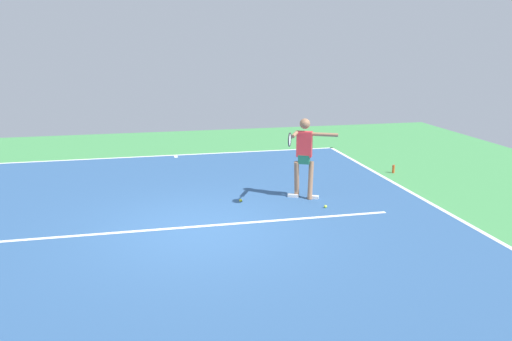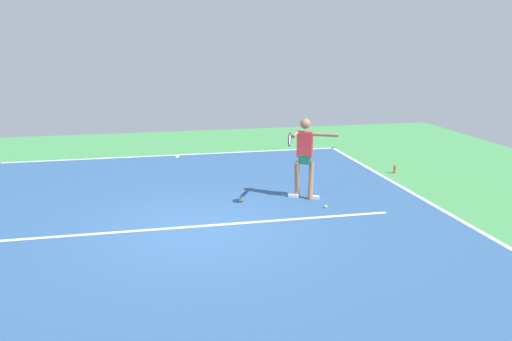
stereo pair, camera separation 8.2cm
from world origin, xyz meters
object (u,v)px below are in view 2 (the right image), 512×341
at_px(tennis_player, 305,153).
at_px(water_bottle, 395,169).
at_px(tennis_ball_by_sideline, 326,207).
at_px(tennis_ball_near_service_line, 241,200).

xyz_separation_m(tennis_player, water_bottle, (-3.10, -1.68, -0.96)).
height_order(tennis_player, tennis_ball_by_sideline, tennis_player).
xyz_separation_m(tennis_player, tennis_ball_near_service_line, (1.45, -0.05, -1.04)).
bearing_deg(tennis_ball_near_service_line, tennis_player, 177.96).
bearing_deg(tennis_player, tennis_ball_by_sideline, 134.97).
distance_m(tennis_ball_by_sideline, water_bottle, 3.75).
distance_m(tennis_player, tennis_ball_by_sideline, 1.32).
xyz_separation_m(tennis_player, tennis_ball_by_sideline, (-0.26, 0.77, -1.04)).
relative_size(tennis_player, tennis_ball_near_service_line, 27.91).
height_order(tennis_ball_near_service_line, water_bottle, water_bottle).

